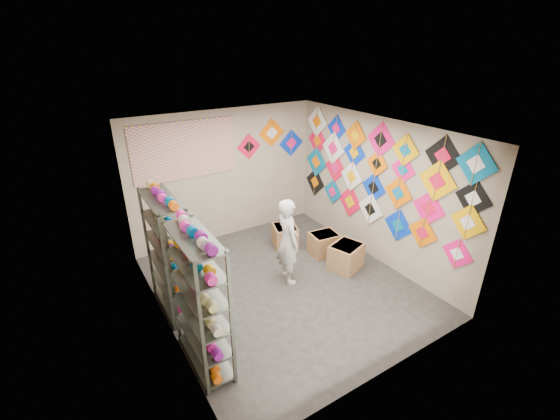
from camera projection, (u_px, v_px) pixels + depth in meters
ground at (284, 285)px, 6.51m from camera, size 4.50×4.50×0.00m
room_walls at (285, 198)px, 5.83m from camera, size 4.50×4.50×4.50m
shelf_rack_front at (200, 302)px, 4.61m from camera, size 0.40×1.10×1.90m
shelf_rack_back at (169, 255)px, 5.61m from camera, size 0.40×1.10×1.90m
string_spools at (182, 270)px, 5.07m from camera, size 0.12×2.36×0.12m
kite_wall_display at (373, 174)px, 6.85m from camera, size 0.05×4.29×2.10m
back_wall_kites at (272, 140)px, 7.98m from camera, size 1.63×0.02×0.90m
poster at (185, 150)px, 7.02m from camera, size 2.00×0.01×1.10m
shopkeeper at (288, 241)px, 6.36m from camera, size 0.65×0.51×1.54m
carton_a at (346, 256)px, 6.92m from camera, size 0.70×0.64×0.48m
carton_b at (324, 244)px, 7.40m from camera, size 0.58×0.50×0.44m
carton_c at (285, 236)px, 7.69m from camera, size 0.59×0.62×0.44m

